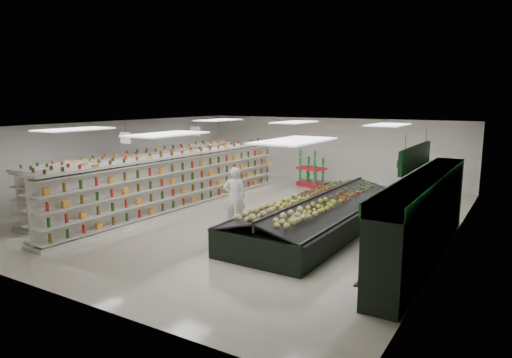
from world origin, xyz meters
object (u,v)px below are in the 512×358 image
Objects in this scene: produce_island at (318,214)px; shopper_main at (235,197)px; gondola_left at (148,178)px; gondola_center at (183,183)px; soda_endcap at (311,170)px; shopper_background at (215,170)px.

shopper_main reaches higher than produce_island.
gondola_left is 5.80× the size of shopper_main.
gondola_left reaches higher than produce_island.
shopper_main is at bearing -18.11° from gondola_center.
shopper_main reaches higher than soda_endcap.
gondola_left is at bearing -164.35° from shopper_background.
shopper_background is (-1.26, 3.80, -0.11)m from gondola_center.
shopper_main is 6.62m from shopper_background.
gondola_left is 7.97m from produce_island.
gondola_center is at bearing -129.28° from shopper_background.
gondola_center is 1.56× the size of produce_island.
soda_endcap is at bearing 52.02° from gondola_left.
gondola_left is 1.46× the size of produce_island.
produce_island is 7.97m from shopper_background.
produce_island is at bearing -63.89° from soda_endcap.
gondola_center reaches higher than gondola_left.
soda_endcap is at bearing 72.48° from gondola_center.
shopper_background is at bearing -141.22° from soda_endcap.
gondola_center is 4.00m from shopper_background.
gondola_left is at bearing -48.87° from shopper_main.
gondola_center reaches higher than produce_island.
gondola_left is 3.50m from shopper_background.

